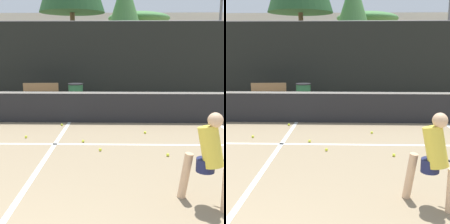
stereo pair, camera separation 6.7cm
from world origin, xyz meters
TOP-DOWN VIEW (x-y plane):
  - court_service_line at (0.00, 5.33)m, footprint 8.25×0.10m
  - court_center_mark at (0.00, 4.18)m, footprint 0.10×6.72m
  - net at (0.00, 7.54)m, footprint 11.09×0.09m
  - fence_back at (0.00, 11.75)m, footprint 24.00×0.06m
  - player_practicing at (2.79, 2.46)m, footprint 1.14×0.68m
  - tennis_ball_scattered_0 at (2.21, 6.31)m, footprint 0.07×0.07m
  - tennis_ball_scattered_1 at (2.54, 4.53)m, footprint 0.07×0.07m
  - tennis_ball_scattered_5 at (-0.16, 7.11)m, footprint 0.07×0.07m
  - tennis_ball_scattered_7 at (1.10, 4.85)m, footprint 0.07×0.07m
  - tennis_ball_scattered_8 at (0.65, 5.48)m, footprint 0.07×0.07m
  - tennis_ball_scattered_9 at (-0.83, 5.82)m, footprint 0.07×0.07m
  - courtside_bench at (-1.62, 10.57)m, footprint 1.43×0.48m
  - trash_bin at (-0.18, 10.36)m, footprint 0.59×0.59m
  - parked_car at (0.07, 16.12)m, footprint 1.79×3.92m
  - tree_mid at (2.89, 20.96)m, footprint 4.32×4.32m
  - tree_east at (1.85, 18.40)m, footprint 2.52×2.52m
  - building_far at (0.00, 31.23)m, footprint 36.00×2.40m

SIDE VIEW (x-z plane):
  - court_service_line at x=0.00m, z-range 0.00..0.01m
  - court_center_mark at x=0.00m, z-range 0.00..0.01m
  - tennis_ball_scattered_0 at x=2.21m, z-range 0.00..0.07m
  - tennis_ball_scattered_1 at x=2.54m, z-range 0.00..0.07m
  - tennis_ball_scattered_5 at x=-0.16m, z-range 0.00..0.07m
  - tennis_ball_scattered_7 at x=1.10m, z-range 0.00..0.07m
  - tennis_ball_scattered_8 at x=0.65m, z-range 0.00..0.07m
  - tennis_ball_scattered_9 at x=-0.83m, z-range 0.00..0.07m
  - trash_bin at x=-0.18m, z-range 0.00..0.88m
  - courtside_bench at x=-1.62m, z-range 0.03..0.89m
  - net at x=0.00m, z-range -0.02..1.05m
  - parked_car at x=0.07m, z-range -0.12..1.43m
  - player_practicing at x=2.79m, z-range 0.06..1.44m
  - fence_back at x=0.00m, z-range -0.01..3.35m
  - building_far at x=0.00m, z-range 0.00..5.64m
  - tree_mid at x=2.89m, z-range 1.87..6.59m
  - tree_east at x=1.85m, z-range 1.37..8.09m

